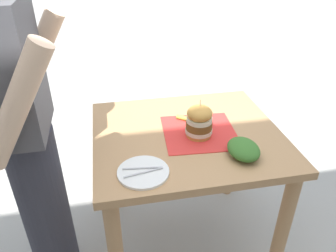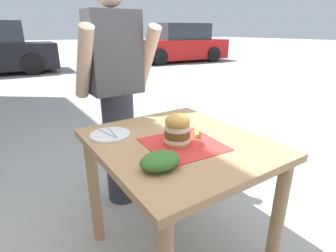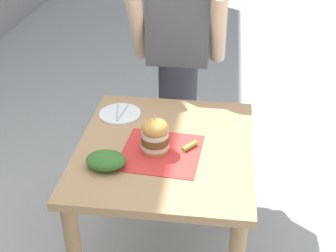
{
  "view_description": "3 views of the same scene",
  "coord_description": "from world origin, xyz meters",
  "px_view_note": "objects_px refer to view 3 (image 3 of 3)",
  "views": [
    {
      "loc": [
        -1.35,
        0.37,
        1.67
      ],
      "look_at": [
        0.0,
        0.1,
        0.83
      ],
      "focal_mm": 35.0,
      "sensor_mm": 36.0,
      "label": 1
    },
    {
      "loc": [
        -0.75,
        -1.03,
        1.33
      ],
      "look_at": [
        0.0,
        0.1,
        0.83
      ],
      "focal_mm": 28.0,
      "sensor_mm": 36.0,
      "label": 2
    },
    {
      "loc": [
        0.25,
        -1.83,
        2.02
      ],
      "look_at": [
        0.0,
        0.1,
        0.83
      ],
      "focal_mm": 50.0,
      "sensor_mm": 36.0,
      "label": 3
    }
  ],
  "objects_px": {
    "side_plate_with_forks": "(120,114)",
    "pickle_spear": "(190,146)",
    "patio_table": "(165,170)",
    "diner_across_table": "(178,63)",
    "sandwich": "(155,135)",
    "side_salad": "(106,160)"
  },
  "relations": [
    {
      "from": "sandwich",
      "to": "side_salad",
      "type": "height_order",
      "value": "sandwich"
    },
    {
      "from": "patio_table",
      "to": "side_salad",
      "type": "height_order",
      "value": "side_salad"
    },
    {
      "from": "side_salad",
      "to": "side_plate_with_forks",
      "type": "bearing_deg",
      "value": 94.73
    },
    {
      "from": "patio_table",
      "to": "side_salad",
      "type": "distance_m",
      "value": 0.36
    },
    {
      "from": "sandwich",
      "to": "pickle_spear",
      "type": "xyz_separation_m",
      "value": [
        0.16,
        0.03,
        -0.07
      ]
    },
    {
      "from": "patio_table",
      "to": "side_plate_with_forks",
      "type": "distance_m",
      "value": 0.41
    },
    {
      "from": "patio_table",
      "to": "pickle_spear",
      "type": "distance_m",
      "value": 0.2
    },
    {
      "from": "sandwich",
      "to": "diner_across_table",
      "type": "height_order",
      "value": "diner_across_table"
    },
    {
      "from": "patio_table",
      "to": "side_plate_with_forks",
      "type": "relative_size",
      "value": 4.28
    },
    {
      "from": "pickle_spear",
      "to": "side_plate_with_forks",
      "type": "bearing_deg",
      "value": 145.12
    },
    {
      "from": "patio_table",
      "to": "sandwich",
      "type": "bearing_deg",
      "value": -131.91
    },
    {
      "from": "pickle_spear",
      "to": "sandwich",
      "type": "bearing_deg",
      "value": -168.07
    },
    {
      "from": "patio_table",
      "to": "sandwich",
      "type": "distance_m",
      "value": 0.24
    },
    {
      "from": "diner_across_table",
      "to": "side_plate_with_forks",
      "type": "bearing_deg",
      "value": -117.51
    },
    {
      "from": "side_plate_with_forks",
      "to": "pickle_spear",
      "type": "bearing_deg",
      "value": -34.88
    },
    {
      "from": "side_plate_with_forks",
      "to": "side_salad",
      "type": "height_order",
      "value": "side_salad"
    },
    {
      "from": "patio_table",
      "to": "diner_across_table",
      "type": "xyz_separation_m",
      "value": [
        -0.02,
        0.75,
        0.25
      ]
    },
    {
      "from": "side_plate_with_forks",
      "to": "diner_across_table",
      "type": "distance_m",
      "value": 0.56
    },
    {
      "from": "side_plate_with_forks",
      "to": "diner_across_table",
      "type": "bearing_deg",
      "value": 62.49
    },
    {
      "from": "pickle_spear",
      "to": "diner_across_table",
      "type": "height_order",
      "value": "diner_across_table"
    },
    {
      "from": "patio_table",
      "to": "side_plate_with_forks",
      "type": "height_order",
      "value": "side_plate_with_forks"
    },
    {
      "from": "side_salad",
      "to": "diner_across_table",
      "type": "relative_size",
      "value": 0.11
    }
  ]
}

